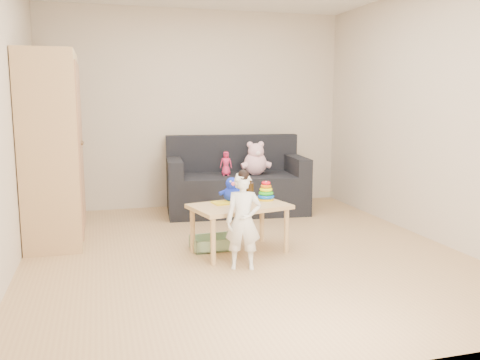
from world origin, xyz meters
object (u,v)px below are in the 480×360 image
object	(u,v)px
wardrobe	(52,149)
play_table	(239,229)
sofa	(236,193)
toddler	(243,222)

from	to	relation	value
wardrobe	play_table	world-z (taller)	wardrobe
sofa	play_table	size ratio (longest dim) A/B	1.98
sofa	play_table	world-z (taller)	sofa
sofa	toddler	distance (m)	2.21
wardrobe	sofa	xyz separation A→B (m)	(2.12, 0.81, -0.70)
play_table	toddler	distance (m)	0.49
sofa	toddler	size ratio (longest dim) A/B	2.15
play_table	toddler	world-z (taller)	toddler
wardrobe	toddler	size ratio (longest dim) A/B	2.34
play_table	toddler	size ratio (longest dim) A/B	1.08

